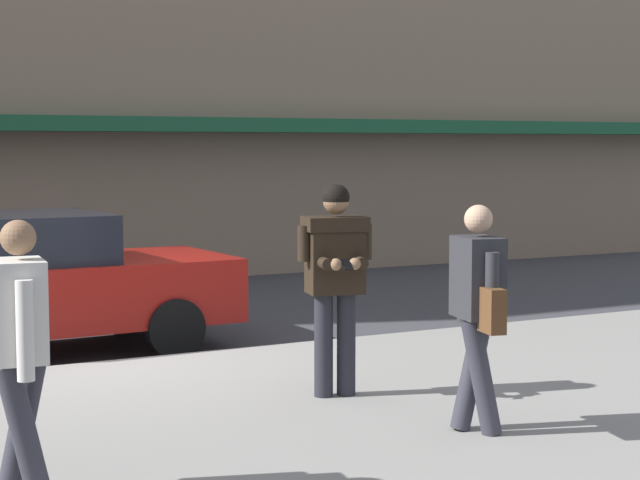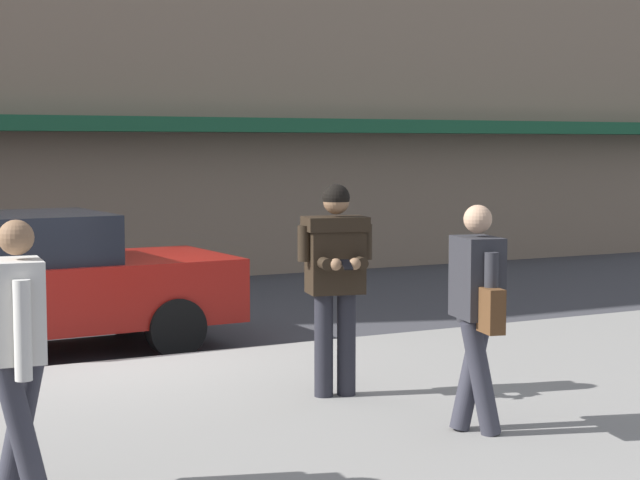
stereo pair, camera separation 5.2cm
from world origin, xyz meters
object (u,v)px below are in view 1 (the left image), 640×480
Objects in this scene: parked_sedan_mid at (18,284)px; pedestrian_in_light_coat at (21,343)px; man_texting_on_phone at (335,266)px; pedestrian_with_bag at (478,304)px.

pedestrian_in_light_coat reaches higher than parked_sedan_mid.
man_texting_on_phone is 1.57m from pedestrian_with_bag.
parked_sedan_mid is at bearing 117.12° from man_texting_on_phone.
man_texting_on_phone reaches higher than parked_sedan_mid.
parked_sedan_mid is 5.31m from pedestrian_in_light_coat.
pedestrian_with_bag is (0.38, -1.51, -0.14)m from man_texting_on_phone.
man_texting_on_phone reaches higher than pedestrian_in_light_coat.
parked_sedan_mid is 2.68× the size of pedestrian_with_bag.
man_texting_on_phone is at bearing 103.90° from pedestrian_with_bag.
man_texting_on_phone reaches higher than pedestrian_with_bag.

